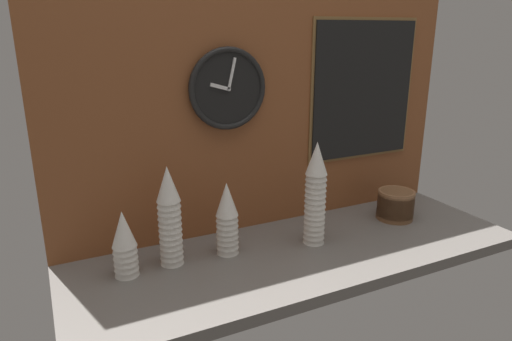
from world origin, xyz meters
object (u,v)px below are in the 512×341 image
(cup_stack_left, at_px, (170,216))
(menu_board, at_px, (363,90))
(wall_clock, at_px, (228,89))
(cup_stack_far_left, at_px, (124,244))
(cup_stack_center_right, at_px, (315,194))
(bowl_stack_far_right, at_px, (396,204))
(cup_stack_center_left, at_px, (227,219))

(cup_stack_left, bearing_deg, menu_board, 9.72)
(cup_stack_left, relative_size, wall_clock, 1.17)
(cup_stack_far_left, bearing_deg, menu_board, 8.94)
(cup_stack_center_right, height_order, menu_board, menu_board)
(cup_stack_far_left, relative_size, wall_clock, 0.75)
(menu_board, bearing_deg, bowl_stack_far_right, -73.36)
(bowl_stack_far_right, height_order, menu_board, menu_board)
(cup_stack_far_left, xyz_separation_m, cup_stack_center_right, (0.65, -0.06, 0.08))
(cup_stack_far_left, height_order, cup_stack_center_right, cup_stack_center_right)
(cup_stack_far_left, distance_m, cup_stack_center_right, 0.66)
(wall_clock, height_order, menu_board, menu_board)
(cup_stack_center_left, xyz_separation_m, menu_board, (0.67, 0.16, 0.37))
(cup_stack_center_left, height_order, menu_board, menu_board)
(cup_stack_far_left, height_order, cup_stack_left, cup_stack_left)
(cup_stack_center_right, xyz_separation_m, wall_clock, (-0.24, 0.21, 0.35))
(cup_stack_left, xyz_separation_m, menu_board, (0.86, 0.15, 0.33))
(cup_stack_center_right, height_order, wall_clock, wall_clock)
(cup_stack_far_left, xyz_separation_m, bowl_stack_far_right, (1.06, -0.02, -0.05))
(cup_stack_far_left, height_order, wall_clock, wall_clock)
(cup_stack_center_left, distance_m, cup_stack_left, 0.20)
(bowl_stack_far_right, distance_m, wall_clock, 0.83)
(cup_stack_left, relative_size, cup_stack_center_right, 0.89)
(cup_stack_center_left, relative_size, bowl_stack_far_right, 1.74)
(menu_board, bearing_deg, cup_stack_center_right, -148.39)
(cup_stack_far_left, xyz_separation_m, cup_stack_center_left, (0.34, -0.00, 0.02))
(cup_stack_left, bearing_deg, bowl_stack_far_right, -2.16)
(cup_stack_center_right, relative_size, wall_clock, 1.31)
(cup_stack_far_left, relative_size, cup_stack_left, 0.64)
(wall_clock, bearing_deg, cup_stack_center_right, -42.13)
(cup_stack_left, relative_size, menu_board, 0.59)
(wall_clock, relative_size, menu_board, 0.51)
(cup_stack_left, relative_size, bowl_stack_far_right, 2.28)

